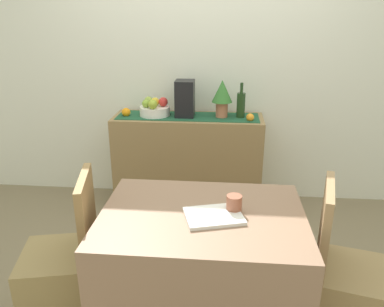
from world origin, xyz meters
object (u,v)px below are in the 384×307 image
at_px(open_book, 214,216).
at_px(coffee_cup, 234,204).
at_px(wine_bottle, 241,105).
at_px(dining_table, 202,273).
at_px(chair_by_corner, 348,298).
at_px(chair_near_window, 64,280).
at_px(fruit_bowl, 155,111).
at_px(potted_plant, 222,95).
at_px(coffee_maker, 185,99).
at_px(sideboard_console, 188,161).

relative_size(open_book, coffee_cup, 3.04).
bearing_deg(wine_bottle, dining_table, -98.64).
xyz_separation_m(coffee_cup, chair_by_corner, (0.63, -0.03, -0.52)).
xyz_separation_m(dining_table, chair_near_window, (-0.79, 0.00, -0.10)).
bearing_deg(open_book, fruit_bowl, 94.56).
bearing_deg(potted_plant, coffee_cup, -86.43).
bearing_deg(chair_near_window, coffee_maker, 70.40).
bearing_deg(fruit_bowl, coffee_cup, -65.40).
bearing_deg(coffee_maker, wine_bottle, 0.00).
relative_size(fruit_bowl, coffee_cup, 2.85).
bearing_deg(chair_near_window, coffee_cup, 1.57).
bearing_deg(dining_table, sideboard_console, 98.55).
distance_m(sideboard_console, coffee_maker, 0.58).
bearing_deg(coffee_cup, chair_near_window, -178.43).
bearing_deg(coffee_maker, potted_plant, 0.00).
relative_size(wine_bottle, coffee_maker, 0.96).
bearing_deg(chair_near_window, fruit_bowl, 79.83).
bearing_deg(sideboard_console, chair_by_corner, -56.01).
relative_size(sideboard_console, potted_plant, 4.04).
height_order(sideboard_console, chair_by_corner, chair_by_corner).
xyz_separation_m(coffee_maker, dining_table, (0.25, -1.51, -0.63)).
bearing_deg(wine_bottle, coffee_maker, 180.00).
relative_size(coffee_cup, chair_near_window, 0.10).
xyz_separation_m(sideboard_console, coffee_maker, (-0.02, 0.00, 0.58)).
distance_m(potted_plant, dining_table, 1.65).
bearing_deg(chair_by_corner, fruit_bowl, 130.95).
relative_size(sideboard_console, fruit_bowl, 4.98).
relative_size(potted_plant, chair_by_corner, 0.36).
bearing_deg(coffee_cup, open_book, -146.59).
bearing_deg(chair_near_window, potted_plant, 60.40).
xyz_separation_m(wine_bottle, coffee_cup, (-0.07, -1.48, -0.17)).
height_order(fruit_bowl, chair_by_corner, fruit_bowl).
bearing_deg(sideboard_console, fruit_bowl, 180.00).
bearing_deg(coffee_maker, fruit_bowl, 180.00).
height_order(fruit_bowl, potted_plant, potted_plant).
height_order(wine_bottle, open_book, wine_bottle).
bearing_deg(chair_by_corner, open_book, -176.81).
height_order(dining_table, coffee_cup, coffee_cup).
xyz_separation_m(sideboard_console, potted_plant, (0.29, 0.00, 0.62)).
height_order(wine_bottle, chair_near_window, wine_bottle).
bearing_deg(open_book, coffee_cup, 17.49).
distance_m(dining_table, coffee_cup, 0.45).
height_order(open_book, chair_by_corner, chair_by_corner).
bearing_deg(coffee_cup, coffee_maker, 105.54).
xyz_separation_m(potted_plant, coffee_cup, (0.09, -1.48, -0.25)).
xyz_separation_m(sideboard_console, chair_near_window, (-0.56, -1.50, -0.16)).
bearing_deg(potted_plant, wine_bottle, 0.00).
height_order(coffee_cup, chair_by_corner, chair_by_corner).
height_order(fruit_bowl, coffee_maker, coffee_maker).
bearing_deg(potted_plant, chair_by_corner, -64.41).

